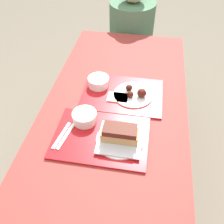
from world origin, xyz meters
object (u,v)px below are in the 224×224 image
(brisket_sandwich_plate, at_px, (120,136))
(bowl_coleslaw_far, at_px, (99,81))
(tray_near, at_px, (101,137))
(bowl_coleslaw_near, at_px, (85,117))
(tray_far, at_px, (122,94))
(person_seated_across, at_px, (132,26))
(wings_plate_far, at_px, (134,94))

(brisket_sandwich_plate, xyz_separation_m, bowl_coleslaw_far, (-0.18, 0.39, -0.00))
(tray_near, bearing_deg, brisket_sandwich_plate, -6.10)
(brisket_sandwich_plate, bearing_deg, bowl_coleslaw_near, 152.75)
(tray_far, xyz_separation_m, bowl_coleslaw_far, (-0.15, 0.05, 0.04))
(brisket_sandwich_plate, distance_m, person_seated_across, 1.29)
(brisket_sandwich_plate, relative_size, wings_plate_far, 1.01)
(bowl_coleslaw_near, bearing_deg, wings_plate_far, 45.97)
(bowl_coleslaw_near, height_order, brisket_sandwich_plate, brisket_sandwich_plate)
(tray_near, distance_m, wings_plate_far, 0.35)
(bowl_coleslaw_near, xyz_separation_m, person_seated_across, (0.11, 1.19, -0.08))
(bowl_coleslaw_near, relative_size, person_seated_across, 0.18)
(tray_near, height_order, wings_plate_far, wings_plate_far)
(tray_far, relative_size, brisket_sandwich_plate, 2.02)
(tray_near, distance_m, tray_far, 0.33)
(bowl_coleslaw_near, distance_m, bowl_coleslaw_far, 0.29)
(bowl_coleslaw_near, distance_m, brisket_sandwich_plate, 0.22)
(tray_near, bearing_deg, bowl_coleslaw_far, 103.21)
(wings_plate_far, bearing_deg, brisket_sandwich_plate, -95.90)
(tray_far, xyz_separation_m, bowl_coleslaw_near, (-0.16, -0.24, 0.04))
(tray_far, xyz_separation_m, brisket_sandwich_plate, (0.03, -0.34, 0.04))
(bowl_coleslaw_far, bearing_deg, brisket_sandwich_plate, -65.13)
(tray_far, distance_m, bowl_coleslaw_near, 0.29)
(tray_far, distance_m, bowl_coleslaw_far, 0.16)
(brisket_sandwich_plate, bearing_deg, tray_near, 173.90)
(brisket_sandwich_plate, relative_size, bowl_coleslaw_far, 1.82)
(bowl_coleslaw_near, xyz_separation_m, bowl_coleslaw_far, (0.01, 0.29, 0.00))
(tray_far, bearing_deg, person_seated_across, 92.95)
(bowl_coleslaw_far, distance_m, wings_plate_far, 0.22)
(tray_far, relative_size, person_seated_across, 0.66)
(bowl_coleslaw_near, bearing_deg, tray_near, -41.62)
(bowl_coleslaw_near, height_order, wings_plate_far, wings_plate_far)
(bowl_coleslaw_far, bearing_deg, wings_plate_far, -15.02)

